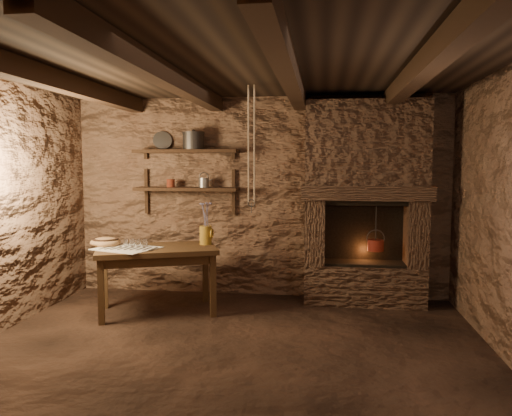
# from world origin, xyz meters

# --- Properties ---
(floor) EXTENTS (4.50, 4.50, 0.00)m
(floor) POSITION_xyz_m (0.00, 0.00, 0.00)
(floor) COLOR black
(floor) RESTS_ON ground
(back_wall) EXTENTS (4.50, 0.04, 2.40)m
(back_wall) POSITION_xyz_m (0.00, 2.00, 1.20)
(back_wall) COLOR #503425
(back_wall) RESTS_ON floor
(front_wall) EXTENTS (4.50, 0.04, 2.40)m
(front_wall) POSITION_xyz_m (0.00, -2.00, 1.20)
(front_wall) COLOR #503425
(front_wall) RESTS_ON floor
(ceiling) EXTENTS (4.50, 4.00, 0.04)m
(ceiling) POSITION_xyz_m (0.00, 0.00, 2.40)
(ceiling) COLOR black
(ceiling) RESTS_ON back_wall
(beam_far_left) EXTENTS (0.14, 3.95, 0.16)m
(beam_far_left) POSITION_xyz_m (-1.50, 0.00, 2.31)
(beam_far_left) COLOR black
(beam_far_left) RESTS_ON ceiling
(beam_mid_left) EXTENTS (0.14, 3.95, 0.16)m
(beam_mid_left) POSITION_xyz_m (-0.50, 0.00, 2.31)
(beam_mid_left) COLOR black
(beam_mid_left) RESTS_ON ceiling
(beam_mid_right) EXTENTS (0.14, 3.95, 0.16)m
(beam_mid_right) POSITION_xyz_m (0.50, 0.00, 2.31)
(beam_mid_right) COLOR black
(beam_mid_right) RESTS_ON ceiling
(beam_far_right) EXTENTS (0.14, 3.95, 0.16)m
(beam_far_right) POSITION_xyz_m (1.50, 0.00, 2.31)
(beam_far_right) COLOR black
(beam_far_right) RESTS_ON ceiling
(shelf_lower) EXTENTS (1.25, 0.30, 0.04)m
(shelf_lower) POSITION_xyz_m (-0.85, 1.84, 1.30)
(shelf_lower) COLOR black
(shelf_lower) RESTS_ON back_wall
(shelf_upper) EXTENTS (1.25, 0.30, 0.04)m
(shelf_upper) POSITION_xyz_m (-0.85, 1.84, 1.75)
(shelf_upper) COLOR black
(shelf_upper) RESTS_ON back_wall
(hearth) EXTENTS (1.43, 0.51, 2.30)m
(hearth) POSITION_xyz_m (1.25, 1.77, 1.23)
(hearth) COLOR #38251C
(hearth) RESTS_ON floor
(work_table) EXTENTS (1.42, 1.11, 0.71)m
(work_table) POSITION_xyz_m (-0.98, 1.10, 0.38)
(work_table) COLOR #372313
(work_table) RESTS_ON floor
(linen_cloth) EXTENTS (0.73, 0.66, 0.01)m
(linen_cloth) POSITION_xyz_m (-1.26, 0.97, 0.72)
(linen_cloth) COLOR beige
(linen_cloth) RESTS_ON work_table
(pewter_cutlery_row) EXTENTS (0.54, 0.36, 0.01)m
(pewter_cutlery_row) POSITION_xyz_m (-1.26, 0.95, 0.73)
(pewter_cutlery_row) COLOR gray
(pewter_cutlery_row) RESTS_ON linen_cloth
(drinking_glasses) EXTENTS (0.19, 0.06, 0.08)m
(drinking_glasses) POSITION_xyz_m (-1.24, 1.08, 0.76)
(drinking_glasses) COLOR silver
(drinking_glasses) RESTS_ON linen_cloth
(stoneware_jug) EXTENTS (0.17, 0.17, 0.47)m
(stoneware_jug) POSITION_xyz_m (-0.50, 1.36, 0.91)
(stoneware_jug) COLOR olive
(stoneware_jug) RESTS_ON work_table
(wooden_bowl) EXTENTS (0.35, 0.35, 0.11)m
(wooden_bowl) POSITION_xyz_m (-1.56, 1.11, 0.75)
(wooden_bowl) COLOR olive
(wooden_bowl) RESTS_ON work_table
(iron_stockpot) EXTENTS (0.26, 0.26, 0.19)m
(iron_stockpot) POSITION_xyz_m (-0.76, 1.84, 1.86)
(iron_stockpot) COLOR #2B2827
(iron_stockpot) RESTS_ON shelf_upper
(tin_pan) EXTENTS (0.25, 0.17, 0.23)m
(tin_pan) POSITION_xyz_m (-1.18, 1.94, 1.88)
(tin_pan) COLOR gray
(tin_pan) RESTS_ON shelf_upper
(small_kettle) EXTENTS (0.18, 0.14, 0.18)m
(small_kettle) POSITION_xyz_m (-0.64, 1.84, 1.38)
(small_kettle) COLOR gray
(small_kettle) RESTS_ON shelf_lower
(rusty_tin) EXTENTS (0.12, 0.12, 0.10)m
(rusty_tin) POSITION_xyz_m (-1.05, 1.84, 1.37)
(rusty_tin) COLOR #521B10
(rusty_tin) RESTS_ON shelf_lower
(red_pot) EXTENTS (0.23, 0.23, 0.54)m
(red_pot) POSITION_xyz_m (1.37, 1.72, 0.69)
(red_pot) COLOR maroon
(red_pot) RESTS_ON hearth
(hanging_ropes) EXTENTS (0.08, 0.08, 1.20)m
(hanging_ropes) POSITION_xyz_m (0.05, 1.05, 1.80)
(hanging_ropes) COLOR #C4AC8A
(hanging_ropes) RESTS_ON ceiling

